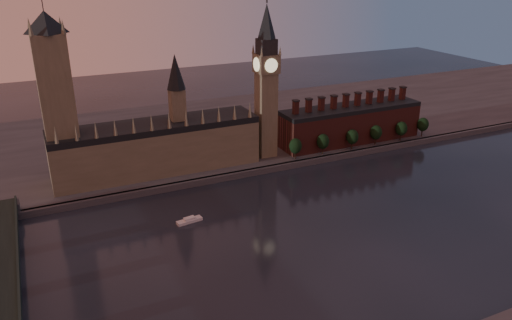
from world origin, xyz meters
The scene contains 14 objects.
ground centered at (0.00, 0.00, 0.00)m, with size 900.00×900.00×0.00m, color black.
north_bank centered at (0.00, 178.04, 2.00)m, with size 900.00×182.00×4.00m.
palace_of_westminster centered at (-64.41, 114.91, 21.63)m, with size 130.00×30.30×74.00m.
victoria_tower centered at (-120.00, 115.00, 59.09)m, with size 24.00×24.00×108.00m.
big_ben centered at (10.00, 110.00, 56.83)m, with size 15.00×15.00×107.00m.
chimney_block centered at (80.00, 110.00, 17.82)m, with size 110.00×25.00×37.00m.
embankment_tree_0 centered at (24.85, 94.36, 13.47)m, with size 8.60×8.60×14.88m.
embankment_tree_1 centered at (46.66, 94.15, 13.47)m, with size 8.60×8.60×14.88m.
embankment_tree_2 centered at (71.02, 93.73, 13.47)m, with size 8.60×8.60×14.88m.
embankment_tree_3 centered at (92.64, 94.68, 13.47)m, with size 8.60×8.60×14.88m.
embankment_tree_4 centered at (115.39, 93.82, 13.47)m, with size 8.60×8.60×14.88m.
embankment_tree_5 centered at (137.07, 94.75, 13.47)m, with size 8.60×8.60×14.88m.
westminster_bridge centered at (-155.00, -2.70, 7.44)m, with size 14.00×200.00×11.55m.
river_boat centered at (-66.40, 46.71, 1.07)m, with size 14.44×5.95×2.80m.
Camera 1 is at (-133.63, -182.54, 130.71)m, focal length 35.00 mm.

